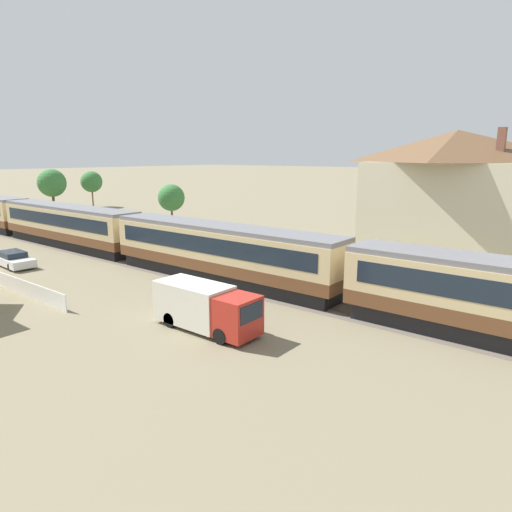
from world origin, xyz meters
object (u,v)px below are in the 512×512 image
Objects in this scene: passenger_train at (223,250)px; delivery_truck_red at (205,307)px; yard_tree_1 at (171,198)px; yard_tree_2 at (91,182)px; station_house_brown_roof at (452,195)px; parked_car_white at (13,259)px; yard_tree_0 at (52,183)px.

delivery_truck_red is at bearing -53.22° from passenger_train.
yard_tree_2 is at bearing 165.34° from yard_tree_1.
station_house_brown_roof is at bearing 78.69° from delivery_truck_red.
yard_tree_2 is (-29.25, 7.65, 0.56)m from yard_tree_1.
passenger_train reaches higher than parked_car_white.
passenger_train is 25.43m from yard_tree_1.
parked_car_white is 21.94m from delivery_truck_red.
passenger_train is 9.37m from delivery_truck_red.
yard_tree_2 is at bearing 143.55° from parked_car_white.
delivery_truck_red is at bearing -27.42° from yard_tree_2.
yard_tree_0 reaches higher than yard_tree_1.
parked_car_white is 0.90× the size of yard_tree_1.
yard_tree_0 is at bearing 151.29° from parked_car_white.
passenger_train is 18.60× the size of yard_tree_1.
passenger_train is at bearing -16.09° from yard_tree_0.
passenger_train is 54.92m from yard_tree_2.
station_house_brown_roof is 25.42m from delivery_truck_red.
station_house_brown_roof is at bearing 2.32° from yard_tree_0.
delivery_truck_red is 1.10× the size of yard_tree_1.
delivery_truck_red is 63.19m from yard_tree_2.
delivery_truck_red is (5.58, -7.46, -1.01)m from passenger_train.
yard_tree_2 is (-56.03, 29.07, 3.09)m from delivery_truck_red.
station_house_brown_roof is at bearing -4.23° from yard_tree_2.
yard_tree_2 is (-50.45, 21.61, 2.09)m from passenger_train.
yard_tree_0 is at bearing 163.91° from passenger_train.
passenger_train is 52.79m from yard_tree_0.
delivery_truck_red is at bearing -101.31° from station_house_brown_roof.
parked_car_white is (-16.35, -7.27, -1.65)m from passenger_train.
yard_tree_1 is at bearing -14.66° from yard_tree_2.
delivery_truck_red is 0.89× the size of yard_tree_0.
passenger_train is 20.77× the size of parked_car_white.
parked_car_white is at bearing 179.50° from delivery_truck_red.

